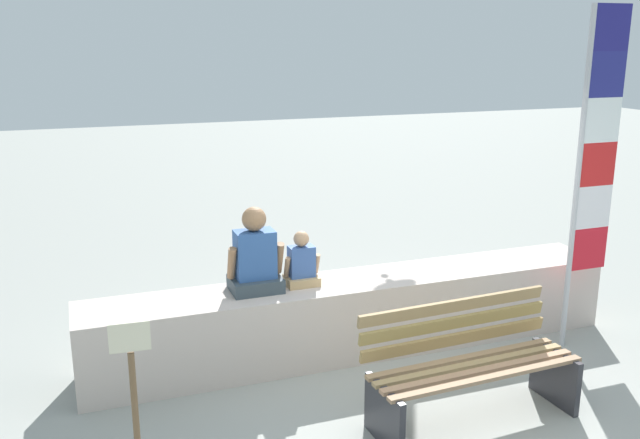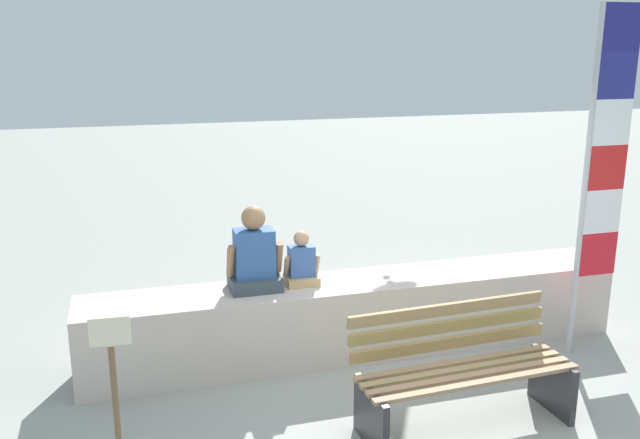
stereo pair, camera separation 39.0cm
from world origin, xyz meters
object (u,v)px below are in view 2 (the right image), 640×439
object	(u,v)px
park_bench	(461,371)
sign_post	(115,394)
flag_banner	(601,160)
person_child	(301,264)
person_adult	(254,257)

from	to	relation	value
park_bench	sign_post	distance (m)	2.51
park_bench	flag_banner	distance (m)	2.33
person_child	flag_banner	bearing A→B (deg)	-13.86
park_bench	person_child	size ratio (longest dim) A/B	3.39
park_bench	person_child	world-z (taller)	person_child
park_bench	sign_post	bearing A→B (deg)	-174.72
park_bench	flag_banner	world-z (taller)	flag_banner
person_adult	person_child	xyz separation A→B (m)	(0.42, 0.00, -0.10)
flag_banner	sign_post	xyz separation A→B (m)	(-4.17, -1.03, -1.07)
sign_post	person_child	bearing A→B (deg)	45.69
flag_banner	sign_post	size ratio (longest dim) A/B	2.52
person_child	flag_banner	world-z (taller)	flag_banner
person_adult	flag_banner	xyz separation A→B (m)	(2.98, -0.63, 0.81)
park_bench	person_child	distance (m)	1.74
person_child	flag_banner	distance (m)	2.78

